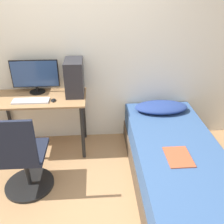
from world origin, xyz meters
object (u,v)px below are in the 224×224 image
office_chair (23,163)px  keyboard (31,101)px  monitor (35,75)px  pc_tower (74,77)px  bed (175,165)px

office_chair → keyboard: size_ratio=2.26×
monitor → pc_tower: 0.49m
bed → pc_tower: pc_tower is taller
bed → monitor: (-1.58, 0.91, 0.73)m
office_chair → bed: size_ratio=0.47×
office_chair → monitor: size_ratio=1.65×
monitor → pc_tower: pc_tower is taller
bed → keyboard: 1.80m
monitor → keyboard: bearing=-94.9°
monitor → pc_tower: bearing=-10.2°
bed → monitor: bearing=149.9°
bed → pc_tower: size_ratio=4.75×
bed → office_chair: bearing=-179.9°
bed → pc_tower: (-1.09, 0.83, 0.72)m
office_chair → pc_tower: bearing=58.5°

